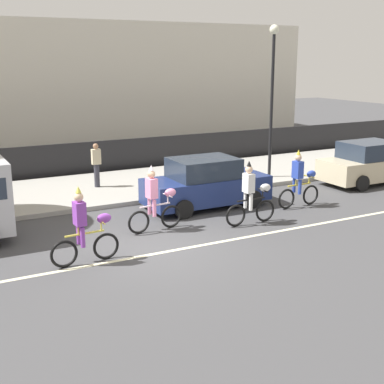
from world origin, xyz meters
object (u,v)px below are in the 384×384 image
object	(u,v)px
parade_cyclist_pink	(155,202)
parade_cyclist_cobalt	(300,182)
parade_cyclist_purple	(85,230)
parade_cyclist_zebra	(251,196)
parked_car_beige	(370,163)
pedestrian_onlooker	(96,164)
parked_car_navy	(205,184)
street_lamp_post	(273,79)

from	to	relation	value
parade_cyclist_pink	parade_cyclist_cobalt	distance (m)	5.23
parade_cyclist_purple	parade_cyclist_zebra	distance (m)	5.30
parade_cyclist_purple	parked_car_beige	world-z (taller)	parade_cyclist_purple
parade_cyclist_cobalt	pedestrian_onlooker	distance (m)	7.38
parade_cyclist_cobalt	parked_car_navy	bearing A→B (deg)	152.47
parade_cyclist_pink	street_lamp_post	world-z (taller)	street_lamp_post
parade_cyclist_pink	parade_cyclist_purple	bearing A→B (deg)	-148.92
parked_car_navy	street_lamp_post	xyz separation A→B (m)	(4.21, 2.25, 3.21)
parade_cyclist_purple	parked_car_beige	distance (m)	12.75
parade_cyclist_purple	parade_cyclist_zebra	bearing A→B (deg)	8.24
parade_cyclist_purple	street_lamp_post	bearing A→B (deg)	29.91
parade_cyclist_purple	parade_cyclist_pink	xyz separation A→B (m)	(2.50, 1.51, 0.00)
parade_cyclist_pink	street_lamp_post	xyz separation A→B (m)	(6.69, 3.78, 3.15)
parade_cyclist_zebra	parked_car_navy	size ratio (longest dim) A/B	0.47
parade_cyclist_purple	parked_car_navy	size ratio (longest dim) A/B	0.47
parade_cyclist_purple	pedestrian_onlooker	bearing A→B (deg)	69.78
parked_car_navy	pedestrian_onlooker	size ratio (longest dim) A/B	2.53
parade_cyclist_cobalt	pedestrian_onlooker	bearing A→B (deg)	134.88
street_lamp_post	pedestrian_onlooker	size ratio (longest dim) A/B	3.62
parked_car_navy	pedestrian_onlooker	xyz separation A→B (m)	(-2.46, 3.80, 0.23)
parade_cyclist_cobalt	street_lamp_post	distance (m)	5.06
parade_cyclist_purple	parade_cyclist_cobalt	size ratio (longest dim) A/B	1.00
parade_cyclist_zebra	parade_cyclist_cobalt	distance (m)	2.62
parade_cyclist_zebra	parade_cyclist_cobalt	world-z (taller)	same
parade_cyclist_purple	parked_car_navy	xyz separation A→B (m)	(4.98, 3.03, -0.06)
parade_cyclist_purple	street_lamp_post	distance (m)	11.06
parade_cyclist_zebra	parked_car_beige	distance (m)	7.49
parade_cyclist_zebra	parade_cyclist_pink	bearing A→B (deg)	164.84
parade_cyclist_cobalt	parked_car_navy	world-z (taller)	parade_cyclist_cobalt
parade_cyclist_purple	parade_cyclist_zebra	size ratio (longest dim) A/B	1.00
parade_cyclist_zebra	street_lamp_post	world-z (taller)	street_lamp_post
parade_cyclist_purple	parade_cyclist_pink	distance (m)	2.92
parade_cyclist_purple	parade_cyclist_zebra	xyz separation A→B (m)	(5.25, 0.76, 0.00)
parked_car_beige	parked_car_navy	world-z (taller)	same
parked_car_navy	street_lamp_post	size ratio (longest dim) A/B	0.70
pedestrian_onlooker	parade_cyclist_purple	bearing A→B (deg)	-110.22
parade_cyclist_zebra	street_lamp_post	distance (m)	6.78
parade_cyclist_pink	parked_car_beige	world-z (taller)	parade_cyclist_pink
street_lamp_post	parked_car_beige	bearing A→B (deg)	-35.07
parade_cyclist_cobalt	pedestrian_onlooker	size ratio (longest dim) A/B	1.19
parade_cyclist_purple	parked_car_navy	world-z (taller)	parade_cyclist_purple
parked_car_beige	pedestrian_onlooker	xyz separation A→B (m)	(-9.86, 3.78, 0.23)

